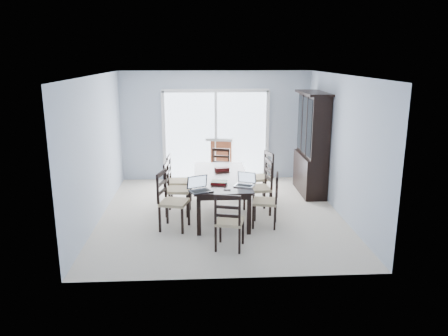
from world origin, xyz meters
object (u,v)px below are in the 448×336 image
(chair_end_far, at_px, (220,165))
(hot_tub, at_px, (200,151))
(game_box, at_px, (222,169))
(chair_right_far, at_px, (263,171))
(chair_right_near, at_px, (270,195))
(chair_left_mid, at_px, (172,183))
(chair_left_far, at_px, (175,175))
(cell_phone, at_px, (227,189))
(chair_left_near, at_px, (168,194))
(china_hutch, at_px, (312,145))
(laptop_silver, at_px, (244,183))
(laptop_dark, at_px, (201,188))
(chair_end_near, at_px, (229,216))
(chair_right_mid, at_px, (263,181))
(dining_table, at_px, (221,180))

(chair_end_far, distance_m, hot_tub, 1.81)
(game_box, bearing_deg, chair_right_far, 28.13)
(chair_right_near, bearing_deg, chair_end_far, 30.68)
(chair_left_mid, relative_size, chair_right_near, 1.06)
(chair_left_far, height_order, chair_right_far, chair_right_far)
(hot_tub, bearing_deg, game_box, -82.27)
(chair_right_far, xyz_separation_m, cell_phone, (-0.86, -1.72, 0.14))
(chair_left_mid, bearing_deg, game_box, 113.01)
(chair_left_near, distance_m, chair_right_near, 1.77)
(china_hutch, height_order, chair_left_far, china_hutch)
(laptop_silver, bearing_deg, laptop_dark, -136.22)
(china_hutch, height_order, game_box, china_hutch)
(chair_left_mid, distance_m, chair_left_far, 0.56)
(game_box, bearing_deg, cell_phone, -88.84)
(chair_left_near, xyz_separation_m, chair_end_near, (0.98, -0.96, -0.05))
(chair_right_near, xyz_separation_m, chair_right_mid, (-0.04, 0.69, 0.05))
(chair_right_far, bearing_deg, chair_right_mid, 154.82)
(chair_right_mid, relative_size, chair_end_near, 1.11)
(chair_left_far, bearing_deg, chair_end_near, 25.96)
(hot_tub, bearing_deg, china_hutch, -41.72)
(hot_tub, bearing_deg, laptop_dark, -90.10)
(dining_table, height_order, cell_phone, cell_phone)
(chair_left_mid, height_order, cell_phone, chair_left_mid)
(china_hutch, distance_m, chair_left_mid, 3.20)
(chair_left_mid, xyz_separation_m, chair_end_far, (0.97, 1.55, -0.06))
(china_hutch, xyz_separation_m, laptop_dark, (-2.40, -2.20, -0.26))
(chair_left_mid, height_order, chair_end_near, chair_left_mid)
(china_hutch, xyz_separation_m, game_box, (-1.99, -0.88, -0.29))
(chair_left_near, bearing_deg, cell_phone, 92.76)
(cell_phone, bearing_deg, chair_end_far, 102.21)
(china_hutch, distance_m, chair_right_far, 1.25)
(cell_phone, bearing_deg, laptop_dark, -157.55)
(china_hutch, height_order, chair_left_mid, china_hutch)
(dining_table, height_order, chair_end_far, chair_end_far)
(dining_table, xyz_separation_m, chair_left_far, (-0.90, 0.63, -0.06))
(chair_right_near, xyz_separation_m, chair_end_near, (-0.80, -0.97, -0.01))
(chair_right_near, distance_m, chair_end_far, 2.41)
(chair_end_far, height_order, laptop_silver, chair_end_far)
(cell_phone, bearing_deg, dining_table, 106.25)
(chair_right_far, height_order, hot_tub, chair_right_far)
(laptop_dark, bearing_deg, chair_end_near, -82.24)
(chair_right_mid, height_order, chair_end_near, chair_right_mid)
(chair_left_near, height_order, game_box, chair_left_near)
(laptop_dark, relative_size, laptop_silver, 1.10)
(hot_tub, bearing_deg, chair_right_mid, -70.83)
(laptop_silver, bearing_deg, game_box, 131.19)
(chair_left_near, relative_size, game_box, 4.38)
(chair_left_mid, relative_size, chair_end_near, 1.07)
(game_box, bearing_deg, dining_table, -95.78)
(laptop_silver, relative_size, cell_phone, 3.42)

